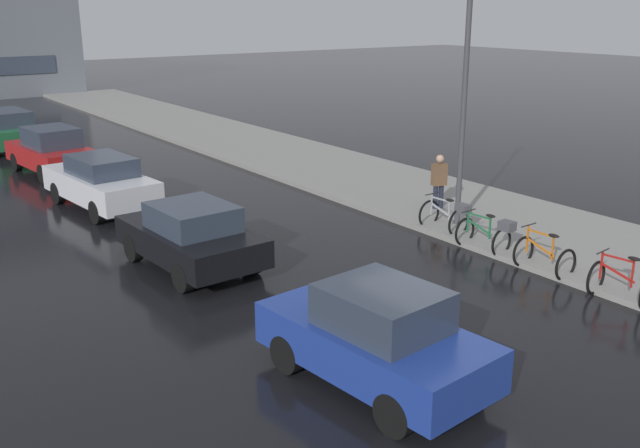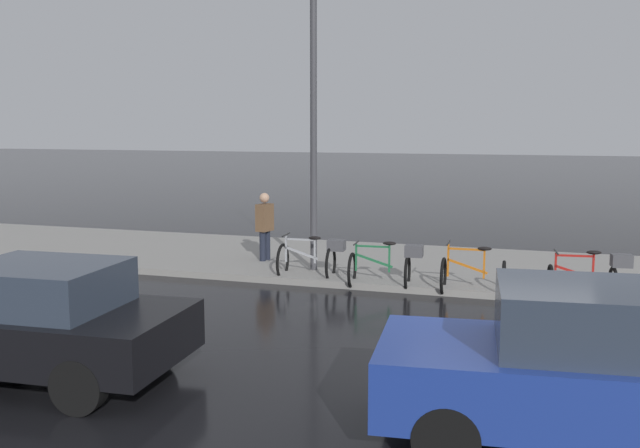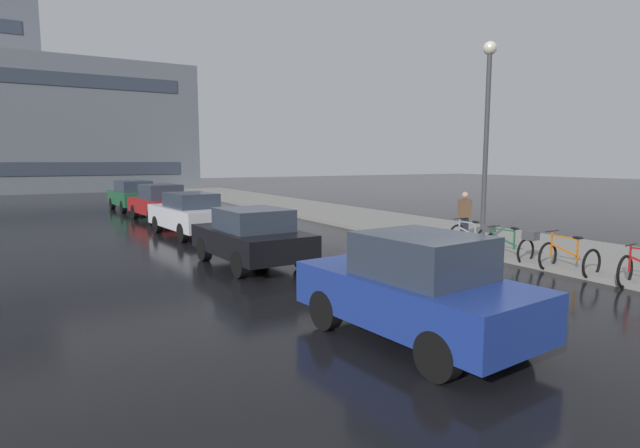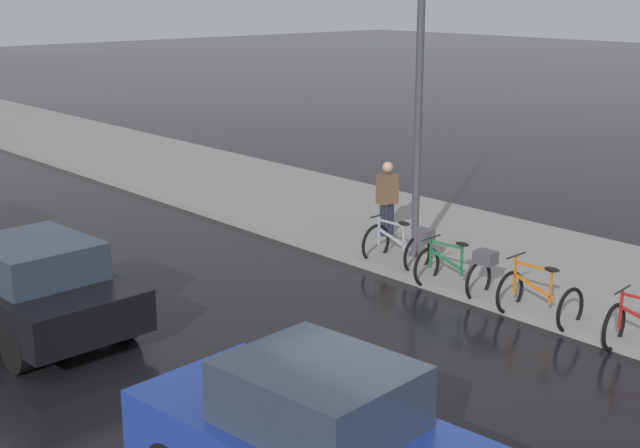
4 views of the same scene
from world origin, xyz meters
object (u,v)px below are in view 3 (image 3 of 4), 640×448
Objects in this scene: car_blue at (416,289)px; car_green at (133,195)px; bicycle_farthest at (474,236)px; car_black at (252,236)px; pedestrian at (464,214)px; streetlamp at (487,118)px; bicycle_second at (569,258)px; car_red at (160,202)px; car_white at (190,214)px; bicycle_third at (513,244)px.

car_blue is 23.14m from car_green.
bicycle_farthest is 19.46m from car_green.
car_black is 0.90× the size of car_green.
pedestrian is 3.37m from streetlamp.
car_green is at bearing 90.38° from car_black.
car_black is 16.79m from car_green.
bicycle_second is 4.99m from streetlamp.
car_green reaches higher than car_black.
car_green is at bearing 90.34° from car_blue.
bicycle_farthest is at bearing -127.26° from pedestrian.
car_black is at bearing -90.81° from car_red.
car_white is (-0.00, 12.29, -0.02)m from car_blue.
car_green is (-0.14, 10.85, 0.04)m from car_white.
streetlamp is at bearing -61.98° from car_red.
car_red reaches higher than bicycle_second.
car_white reaches higher than bicycle_third.
car_white is 5.41m from car_red.
streetlamp reaches higher than car_blue.
car_white is (-6.11, 9.09, 0.30)m from bicycle_third.
bicycle_second reaches higher than bicycle_third.
car_green is at bearing 92.85° from car_red.
car_red is (-5.98, 14.51, 0.31)m from bicycle_third.
bicycle_third is 3.49m from pedestrian.
bicycle_third is at bearing -72.60° from car_green.
car_green is at bearing 109.64° from bicycle_farthest.
streetlamp reaches higher than car_green.
car_black reaches higher than bicycle_second.
bicycle_third is 0.34× the size of car_red.
pedestrian reaches higher than car_white.
car_black is at bearing 152.78° from bicycle_third.
car_green is at bearing 114.62° from pedestrian.
car_blue is at bearing -143.02° from bicycle_farthest.
bicycle_farthest is 0.32× the size of car_green.
car_black is (-6.43, 1.54, 0.26)m from bicycle_farthest.
streetlamp is at bearing -68.80° from car_green.
car_green is 18.48m from pedestrian.
car_blue is (-6.40, -4.82, 0.31)m from bicycle_farthest.
pedestrian is 0.27× the size of streetlamp.
car_black is at bearing -89.62° from car_green.
car_red is 0.97× the size of car_green.
bicycle_second is 0.27× the size of car_green.
car_red is at bearing 112.40° from bicycle_third.
bicycle_third is at bearing -27.22° from car_black.
pedestrian is at bearing -56.82° from car_red.
car_blue is at bearing -90.43° from car_red.
car_red reaches higher than bicycle_third.
car_blue is (-6.11, -3.20, 0.32)m from bicycle_third.
car_red is at bearing 118.02° from streetlamp.
car_blue is 0.64× the size of streetlamp.
bicycle_farthest is 1.97m from pedestrian.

